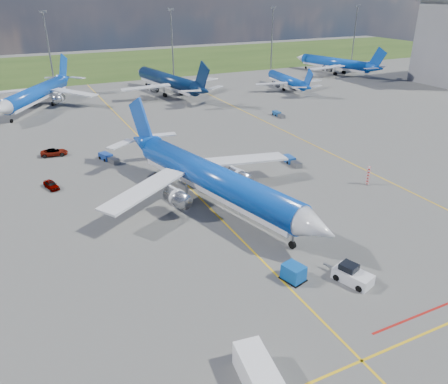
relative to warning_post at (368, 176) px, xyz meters
name	(u,v)px	position (x,y,z in m)	size (l,w,h in m)	color
ground	(248,246)	(-26.00, -8.00, -1.50)	(400.00, 400.00, 0.00)	#565653
grass_strip	(70,67)	(-26.00, 142.00, -1.50)	(400.00, 80.00, 0.01)	#2D4719
taxiway_lines	(172,169)	(-25.83, 19.70, -1.49)	(60.25, 160.00, 0.02)	yellow
floodlight_masts	(114,43)	(-16.00, 102.00, 11.06)	(202.20, 0.50, 22.70)	slate
warning_post	(368,176)	(0.00, 0.00, 0.00)	(0.50, 0.50, 3.00)	red
bg_jet_nnw	(40,108)	(-42.81, 75.55, -1.50)	(32.24, 42.32, 11.08)	#0D46B7
bg_jet_n	(168,94)	(-6.74, 76.80, -1.50)	(33.34, 43.76, 11.46)	#071C40
bg_jet_ne	(286,89)	(28.90, 67.77, -1.50)	(23.45, 30.78, 8.06)	#0D46B7
bg_jet_ene	(333,73)	(60.24, 83.96, -1.50)	(31.04, 40.73, 10.67)	#0D46B7
main_airliner	(214,205)	(-25.09, 3.90, -1.50)	(34.54, 45.34, 11.87)	#0D46B7
pushback_tug	(352,275)	(-19.40, -18.94, -0.73)	(3.29, 5.71, 1.91)	silver
uld_container	(293,273)	(-24.83, -16.02, -0.61)	(1.78, 2.23, 1.78)	#0B4BA4
service_van	(257,373)	(-35.06, -26.20, -0.36)	(2.29, 5.19, 2.29)	white
service_car_a	(51,185)	(-45.53, 20.15, -0.88)	(1.46, 3.63, 1.24)	#999999
service_car_b	(54,152)	(-43.41, 35.64, -0.83)	(2.22, 4.82, 1.34)	#999999
service_car_c	(218,165)	(-18.63, 16.25, -0.82)	(1.91, 4.70, 1.36)	#999999
baggage_tug_w	(291,161)	(-5.78, 12.91, -0.99)	(1.57, 4.91, 1.09)	#194898
baggage_tug_c	(109,158)	(-34.84, 28.51, -0.96)	(2.97, 5.34, 1.16)	navy
baggage_tug_e	(278,114)	(9.36, 41.34, -1.03)	(1.39, 4.53, 1.01)	navy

